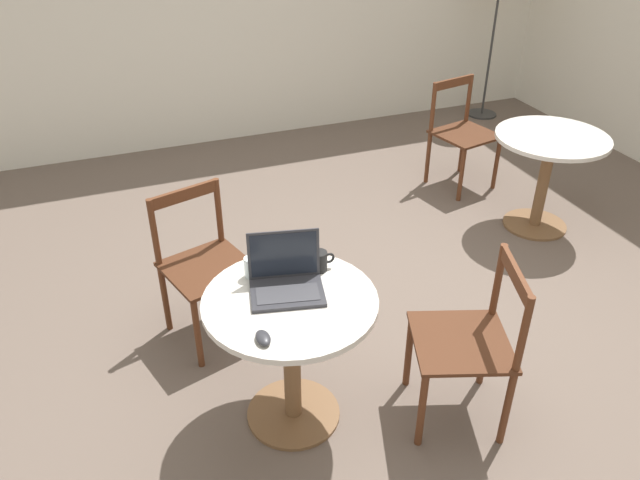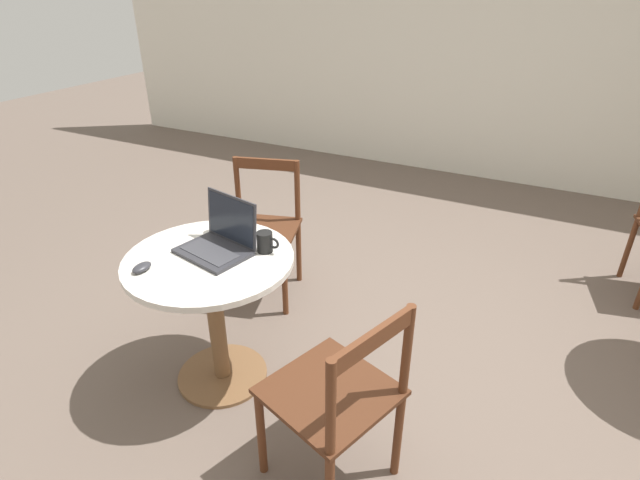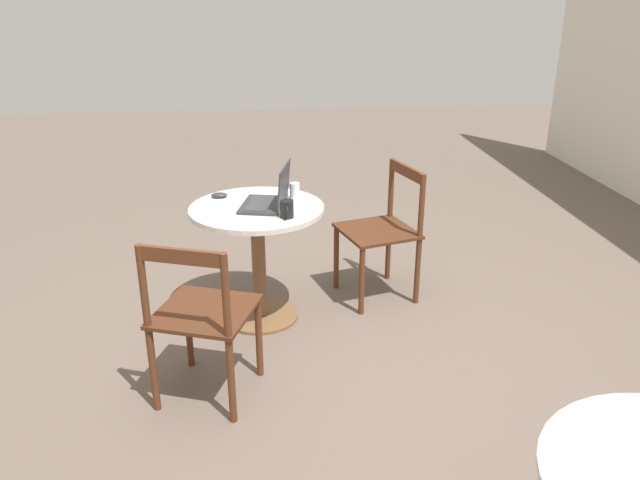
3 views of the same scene
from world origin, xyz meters
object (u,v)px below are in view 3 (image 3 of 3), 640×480
at_px(drinking_glass, 295,191).
at_px(cafe_table_near, 258,236).
at_px(laptop, 269,198).
at_px(mug, 287,209).
at_px(chair_near_back, 383,231).
at_px(mouse, 219,195).
at_px(chair_near_right, 202,317).

bearing_deg(drinking_glass, cafe_table_near, -63.87).
relative_size(laptop, mug, 3.27).
relative_size(cafe_table_near, mug, 6.87).
xyz_separation_m(chair_near_back, mouse, (0.05, -1.04, 0.30)).
xyz_separation_m(chair_near_back, laptop, (0.25, -0.74, 0.33)).
relative_size(chair_near_back, mouse, 8.80).
bearing_deg(mouse, laptop, 56.56).
xyz_separation_m(mug, drinking_glass, (-0.32, 0.06, 0.00)).
bearing_deg(chair_near_right, mouse, 176.97).
xyz_separation_m(chair_near_right, drinking_glass, (-0.92, 0.51, 0.33)).
distance_m(mouse, mug, 0.56).
distance_m(chair_near_back, drinking_glass, 0.68).
bearing_deg(chair_near_back, mug, -55.15).
bearing_deg(laptop, chair_near_back, 108.68).
bearing_deg(drinking_glass, laptop, -51.73).
distance_m(cafe_table_near, laptop, 0.25).
relative_size(cafe_table_near, mouse, 7.99).
height_order(cafe_table_near, drinking_glass, drinking_glass).
height_order(cafe_table_near, chair_near_back, chair_near_back).
height_order(mouse, mug, mug).
xyz_separation_m(chair_near_right, mouse, (-0.99, 0.05, 0.30)).
distance_m(cafe_table_near, drinking_glass, 0.35).
bearing_deg(chair_near_back, cafe_table_near, -73.55).
relative_size(chair_near_right, drinking_glass, 8.51).
distance_m(laptop, mug, 0.22).
bearing_deg(mug, cafe_table_near, -140.95).
bearing_deg(cafe_table_near, mouse, -130.22).
bearing_deg(drinking_glass, chair_near_back, 102.24).
bearing_deg(chair_near_right, mug, 142.85).
distance_m(chair_near_right, mug, 0.81).
distance_m(chair_near_back, chair_near_right, 1.51).
bearing_deg(laptop, mug, 24.78).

